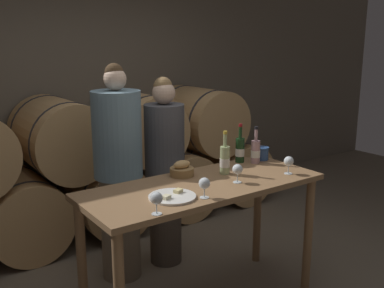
% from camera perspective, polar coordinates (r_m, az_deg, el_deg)
% --- Properties ---
extents(stone_wall_back, '(10.00, 0.12, 3.20)m').
position_cam_1_polar(stone_wall_back, '(4.96, -14.74, 9.35)').
color(stone_wall_back, '#706656').
rests_on(stone_wall_back, ground_plane).
extents(barrel_stack, '(3.98, 0.93, 1.37)m').
position_cam_1_polar(barrel_stack, '(4.59, -11.43, -2.90)').
color(barrel_stack, tan).
rests_on(barrel_stack, ground_plane).
extents(tasting_table, '(1.70, 0.68, 0.93)m').
position_cam_1_polar(tasting_table, '(3.13, 1.44, -7.31)').
color(tasting_table, olive).
rests_on(tasting_table, ground_plane).
extents(person_left, '(0.38, 0.38, 1.72)m').
position_cam_1_polar(person_left, '(3.56, -9.30, -3.76)').
color(person_left, '#756651').
rests_on(person_left, ground_plane).
extents(person_right, '(0.33, 0.33, 1.60)m').
position_cam_1_polar(person_right, '(3.77, -3.47, -3.50)').
color(person_right, '#4C4238').
rests_on(person_right, ground_plane).
extents(wine_bottle_red, '(0.07, 0.07, 0.31)m').
position_cam_1_polar(wine_bottle_red, '(3.60, 6.11, -0.71)').
color(wine_bottle_red, '#193819').
rests_on(wine_bottle_red, tasting_table).
extents(wine_bottle_white, '(0.07, 0.07, 0.32)m').
position_cam_1_polar(wine_bottle_white, '(3.27, 4.20, -1.99)').
color(wine_bottle_white, '#ADBC7F').
rests_on(wine_bottle_white, tasting_table).
extents(wine_bottle_rose, '(0.07, 0.07, 0.30)m').
position_cam_1_polar(wine_bottle_rose, '(3.59, 8.07, -0.91)').
color(wine_bottle_rose, '#BC8E93').
rests_on(wine_bottle_rose, tasting_table).
extents(blue_crock, '(0.12, 0.12, 0.11)m').
position_cam_1_polar(blue_crock, '(3.70, 8.85, -1.10)').
color(blue_crock, '#335693').
rests_on(blue_crock, tasting_table).
extents(bread_basket, '(0.17, 0.17, 0.11)m').
position_cam_1_polar(bread_basket, '(3.24, -1.30, -3.30)').
color(bread_basket, olive).
rests_on(bread_basket, tasting_table).
extents(cheese_plate, '(0.30, 0.30, 0.04)m').
position_cam_1_polar(cheese_plate, '(2.81, -2.53, -6.67)').
color(cheese_plate, white).
rests_on(cheese_plate, tasting_table).
extents(wine_glass_far_left, '(0.07, 0.07, 0.13)m').
position_cam_1_polar(wine_glass_far_left, '(2.53, -4.54, -6.96)').
color(wine_glass_far_left, white).
rests_on(wine_glass_far_left, tasting_table).
extents(wine_glass_left, '(0.07, 0.07, 0.13)m').
position_cam_1_polar(wine_glass_left, '(2.78, 1.59, -5.08)').
color(wine_glass_left, white).
rests_on(wine_glass_left, tasting_table).
extents(wine_glass_center, '(0.07, 0.07, 0.13)m').
position_cam_1_polar(wine_glass_center, '(3.08, 5.80, -3.27)').
color(wine_glass_center, white).
rests_on(wine_glass_center, tasting_table).
extents(wine_glass_right, '(0.07, 0.07, 0.13)m').
position_cam_1_polar(wine_glass_right, '(3.34, 12.19, -2.21)').
color(wine_glass_right, white).
rests_on(wine_glass_right, tasting_table).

